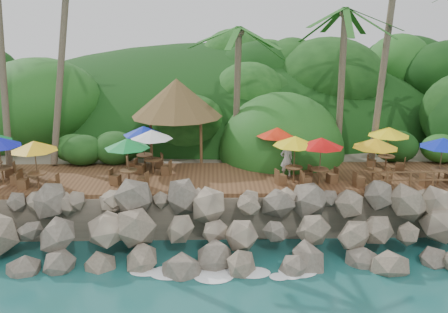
{
  "coord_description": "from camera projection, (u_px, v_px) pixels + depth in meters",
  "views": [
    {
      "loc": [
        -0.57,
        -17.98,
        10.3
      ],
      "look_at": [
        0.0,
        6.0,
        3.4
      ],
      "focal_mm": 39.16,
      "sensor_mm": 36.0,
      "label": 1
    }
  ],
  "objects": [
    {
      "name": "ground",
      "position": [
        227.0,
        276.0,
        20.13
      ],
      "size": [
        140.0,
        140.0,
        0.0
      ],
      "primitive_type": "plane",
      "color": "#19514F",
      "rests_on": "ground"
    },
    {
      "name": "jungle_hill",
      "position": [
        219.0,
        139.0,
        42.71
      ],
      "size": [
        44.8,
        28.0,
        15.4
      ],
      "primitive_type": "ellipsoid",
      "color": "#143811",
      "rests_on": "ground"
    },
    {
      "name": "palapa",
      "position": [
        177.0,
        98.0,
        28.06
      ],
      "size": [
        5.28,
        5.28,
        4.6
      ],
      "color": "brown",
      "rests_on": "ground"
    },
    {
      "name": "dining_clusters",
      "position": [
        213.0,
        142.0,
        24.34
      ],
      "size": [
        24.54,
        5.29,
        2.38
      ],
      "color": "brown",
      "rests_on": "terrace"
    },
    {
      "name": "land_base",
      "position": [
        221.0,
        149.0,
        35.21
      ],
      "size": [
        32.0,
        25.2,
        2.1
      ],
      "primitive_type": "cube",
      "color": "gray",
      "rests_on": "ground"
    },
    {
      "name": "seawall",
      "position": [
        226.0,
        230.0,
        21.74
      ],
      "size": [
        29.0,
        4.0,
        2.3
      ],
      "primitive_type": null,
      "color": "gray",
      "rests_on": "ground"
    },
    {
      "name": "terrace",
      "position": [
        224.0,
        179.0,
        25.29
      ],
      "size": [
        26.0,
        5.0,
        0.2
      ],
      "primitive_type": "cube",
      "color": "brown",
      "rests_on": "land_base"
    },
    {
      "name": "foam_line",
      "position": [
        227.0,
        271.0,
        20.41
      ],
      "size": [
        25.2,
        0.8,
        0.06
      ],
      "color": "white",
      "rests_on": "ground"
    },
    {
      "name": "waiter",
      "position": [
        287.0,
        159.0,
        25.09
      ],
      "size": [
        0.74,
        0.56,
        1.84
      ],
      "primitive_type": "imported",
      "rotation": [
        0.0,
        0.0,
        3.34
      ],
      "color": "white",
      "rests_on": "terrace"
    },
    {
      "name": "jungle_foliage",
      "position": [
        221.0,
        167.0,
        34.54
      ],
      "size": [
        44.0,
        16.0,
        12.0
      ],
      "primitive_type": null,
      "color": "#143811",
      "rests_on": "ground"
    }
  ]
}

